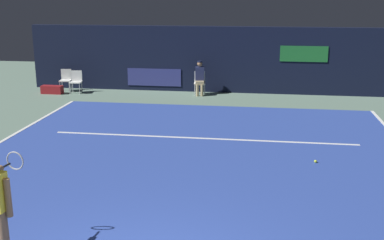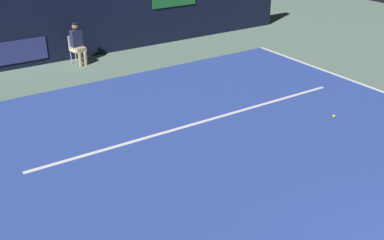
{
  "view_description": "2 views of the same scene",
  "coord_description": "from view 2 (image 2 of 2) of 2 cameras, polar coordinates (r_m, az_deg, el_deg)",
  "views": [
    {
      "loc": [
        1.51,
        -5.22,
        3.86
      ],
      "look_at": [
        -0.06,
        5.66,
        0.93
      ],
      "focal_mm": 44.7,
      "sensor_mm": 36.0,
      "label": 1
    },
    {
      "loc": [
        -5.61,
        -1.04,
        4.79
      ],
      "look_at": [
        -1.01,
        6.01,
        0.79
      ],
      "focal_mm": 43.45,
      "sensor_mm": 36.0,
      "label": 2
    }
  ],
  "objects": [
    {
      "name": "court_surface",
      "position": [
        9.57,
        8.24,
        -4.92
      ],
      "size": [
        10.66,
        12.1,
        0.01
      ],
      "primitive_type": "cube",
      "color": "#2D479E",
      "rests_on": "ground"
    },
    {
      "name": "line_judge_on_chair",
      "position": [
        15.35,
        -13.87,
        9.15
      ],
      "size": [
        0.49,
        0.56,
        1.32
      ],
      "color": "white",
      "rests_on": "ground"
    },
    {
      "name": "ground_plane",
      "position": [
        9.57,
        8.24,
        -4.95
      ],
      "size": [
        31.61,
        31.61,
        0.0
      ],
      "primitive_type": "plane",
      "color": "slate"
    },
    {
      "name": "tennis_ball",
      "position": [
        11.78,
        17.02,
        0.47
      ],
      "size": [
        0.07,
        0.07,
        0.07
      ],
      "primitive_type": "sphere",
      "color": "#CCE033",
      "rests_on": "court_surface"
    },
    {
      "name": "line_service",
      "position": [
        11.03,
        1.08,
        -0.27
      ],
      "size": [
        8.32,
        0.1,
        0.01
      ],
      "primitive_type": "cube",
      "color": "white",
      "rests_on": "court_surface"
    },
    {
      "name": "back_wall",
      "position": [
        16.13,
        -12.28,
        12.32
      ],
      "size": [
        15.68,
        0.33,
        2.6
      ],
      "color": "black",
      "rests_on": "ground"
    }
  ]
}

